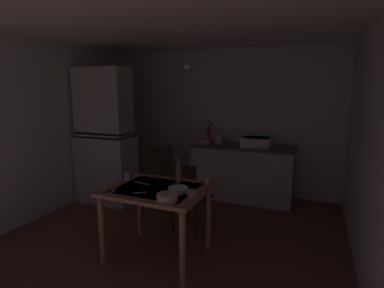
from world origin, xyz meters
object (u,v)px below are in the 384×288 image
object	(u,v)px
sink_basin	(256,142)
chair_far_side	(188,196)
dining_table	(157,198)
mixing_bowl_counter	(203,141)
teacup_cream	(207,180)
hand_pump	(209,133)
serving_bowl_wide	(167,197)
hutch_cabinet	(105,141)
glass_bottle	(178,175)
chair_by_counter	(161,171)

from	to	relation	value
sink_basin	chair_far_side	distance (m)	1.60
sink_basin	dining_table	size ratio (longest dim) A/B	0.43
chair_far_side	mixing_bowl_counter	bearing A→B (deg)	103.09
sink_basin	teacup_cream	bearing A→B (deg)	-96.75
hand_pump	sink_basin	bearing A→B (deg)	-3.26
sink_basin	serving_bowl_wide	distance (m)	2.37
mixing_bowl_counter	teacup_cream	distance (m)	1.80
hutch_cabinet	hand_pump	world-z (taller)	hutch_cabinet
mixing_bowl_counter	chair_far_side	bearing A→B (deg)	-76.91
sink_basin	glass_bottle	distance (m)	1.97
dining_table	glass_bottle	distance (m)	0.32
serving_bowl_wide	teacup_cream	world-z (taller)	teacup_cream
dining_table	chair_by_counter	size ratio (longest dim) A/B	1.14
chair_far_side	serving_bowl_wide	bearing A→B (deg)	-78.81
chair_far_side	teacup_cream	bearing A→B (deg)	-40.66
mixing_bowl_counter	chair_by_counter	bearing A→B (deg)	-135.69
dining_table	teacup_cream	distance (m)	0.56
hand_pump	chair_by_counter	size ratio (longest dim) A/B	0.44
mixing_bowl_counter	serving_bowl_wide	world-z (taller)	mixing_bowl_counter
sink_basin	hand_pump	distance (m)	0.80
chair_by_counter	glass_bottle	bearing A→B (deg)	-55.18
teacup_cream	chair_by_counter	bearing A→B (deg)	135.72
sink_basin	hand_pump	world-z (taller)	hand_pump
hand_pump	dining_table	bearing A→B (deg)	-85.30
teacup_cream	glass_bottle	distance (m)	0.33
hutch_cabinet	dining_table	world-z (taller)	hutch_cabinet
chair_by_counter	glass_bottle	distance (m)	1.69
sink_basin	serving_bowl_wide	world-z (taller)	sink_basin
dining_table	teacup_cream	size ratio (longest dim) A/B	16.05
hand_pump	chair_by_counter	world-z (taller)	hand_pump
serving_bowl_wide	hand_pump	bearing A→B (deg)	100.30
hutch_cabinet	chair_far_side	bearing A→B (deg)	-16.91
serving_bowl_wide	glass_bottle	world-z (taller)	glass_bottle
hand_pump	chair_far_side	distance (m)	1.60
hand_pump	teacup_cream	world-z (taller)	hand_pump
sink_basin	chair_by_counter	size ratio (longest dim) A/B	0.49
chair_by_counter	sink_basin	bearing A→B (deg)	22.08
serving_bowl_wide	hutch_cabinet	bearing A→B (deg)	141.94
dining_table	chair_by_counter	bearing A→B (deg)	117.05
hand_pump	dining_table	size ratio (longest dim) A/B	0.38
hand_pump	chair_far_side	bearing A→B (deg)	-80.25
chair_by_counter	glass_bottle	xyz separation A→B (m)	(0.94, -1.35, 0.40)
hutch_cabinet	mixing_bowl_counter	world-z (taller)	hutch_cabinet
chair_far_side	glass_bottle	size ratio (longest dim) A/B	3.03
serving_bowl_wide	chair_by_counter	bearing A→B (deg)	120.05
glass_bottle	chair_by_counter	bearing A→B (deg)	124.82
sink_basin	dining_table	world-z (taller)	sink_basin
glass_bottle	dining_table	bearing A→B (deg)	-139.74
chair_by_counter	teacup_cream	xyz separation A→B (m)	(1.18, -1.15, 0.31)
hand_pump	glass_bottle	world-z (taller)	hand_pump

